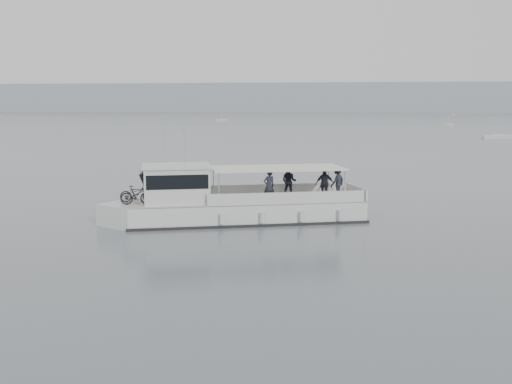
# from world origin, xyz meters

# --- Properties ---
(ground) EXTENTS (1400.00, 1400.00, 0.00)m
(ground) POSITION_xyz_m (0.00, 0.00, 0.00)
(ground) COLOR #565F65
(ground) RESTS_ON ground
(headland) EXTENTS (1400.00, 90.00, 28.00)m
(headland) POSITION_xyz_m (0.00, 560.00, 14.00)
(headland) COLOR #939EA8
(headland) RESTS_ON ground
(tour_boat) EXTENTS (14.19, 6.92, 5.99)m
(tour_boat) POSITION_xyz_m (-7.13, 2.50, 0.98)
(tour_boat) COLOR silver
(tour_boat) RESTS_ON ground
(moored_fleet) EXTENTS (410.33, 363.33, 10.97)m
(moored_fleet) POSITION_xyz_m (-50.01, 186.37, 0.36)
(moored_fleet) COLOR silver
(moored_fleet) RESTS_ON ground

